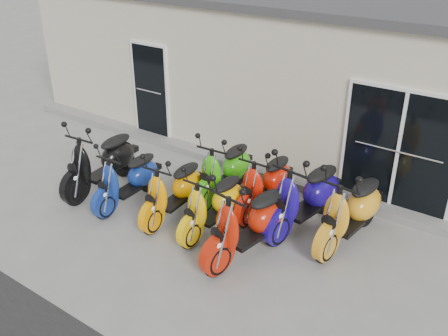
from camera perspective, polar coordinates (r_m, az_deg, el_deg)
The scene contains 14 objects.
ground at distance 8.98m, azimuth -2.22°, elevation -5.69°, with size 80.00×80.00×0.00m, color gray.
building at distance 12.54m, azimuth 12.47°, elevation 11.26°, with size 14.00×6.00×3.20m, color beige.
front_step at distance 10.40m, azimuth 4.52°, elevation -0.45°, with size 14.00×0.40×0.15m, color gray.
door_left at distance 11.87m, azimuth -8.37°, elevation 9.02°, with size 1.07×0.08×2.22m, color black.
door_right at distance 9.13m, azimuth 19.39°, elevation 2.24°, with size 2.02×0.08×2.22m, color black.
scooter_front_black at distance 9.84m, azimuth -13.99°, elevation 1.62°, with size 0.76×2.08×1.54m, color black, non-canonical shape.
scooter_front_blue at distance 9.25m, azimuth -11.02°, elevation -0.44°, with size 0.65×1.80×1.33m, color navy, non-canonical shape.
scooter_front_orange_a at distance 8.72m, azimuth -5.84°, elevation -1.72°, with size 0.67×1.84×1.36m, color #FF9900, non-canonical shape.
scooter_front_orange_b at distance 8.29m, azimuth -1.24°, elevation -3.32°, with size 0.65×1.79×1.33m, color yellow, non-canonical shape.
scooter_front_red at distance 7.66m, azimuth 2.91°, elevation -5.27°, with size 0.75×2.06×1.52m, color red, non-canonical shape.
scooter_back_green at distance 9.29m, azimuth 0.08°, elevation 0.57°, with size 0.70×1.93×1.43m, color #36B011, non-canonical shape.
scooter_back_red at distance 8.89m, azimuth 4.82°, elevation -0.92°, with size 0.69×1.90×1.40m, color red, non-canonical shape.
scooter_back_blue at distance 8.42m, azimuth 9.34°, elevation -2.23°, with size 0.77×2.13×1.57m, color #1B0A88, non-canonical shape.
scooter_back_yellow at distance 8.20m, azimuth 14.40°, elevation -3.80°, with size 0.75×2.06×1.52m, color orange, non-canonical shape.
Camera 1 is at (4.66, -5.99, 4.81)m, focal length 40.00 mm.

